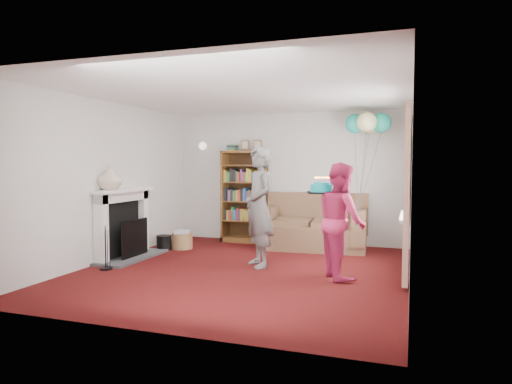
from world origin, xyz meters
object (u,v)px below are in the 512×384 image
(person_striped, at_px, (259,207))
(birthday_cake, at_px, (322,188))
(bookcase, at_px, (245,197))
(sofa, at_px, (314,228))
(person_magenta, at_px, (341,220))

(person_striped, distance_m, birthday_cake, 1.04)
(bookcase, height_order, sofa, bookcase)
(sofa, relative_size, birthday_cake, 4.73)
(sofa, distance_m, person_magenta, 2.20)
(bookcase, relative_size, sofa, 1.07)
(sofa, relative_size, person_striped, 1.05)
(bookcase, bearing_deg, sofa, -8.94)
(bookcase, bearing_deg, birthday_cake, -48.37)
(sofa, relative_size, person_magenta, 1.20)
(bookcase, distance_m, person_magenta, 3.14)
(sofa, height_order, person_magenta, person_magenta)
(sofa, height_order, person_striped, person_striped)
(bookcase, distance_m, person_striped, 2.19)
(bookcase, height_order, person_magenta, bookcase)
(sofa, height_order, birthday_cake, birthday_cake)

